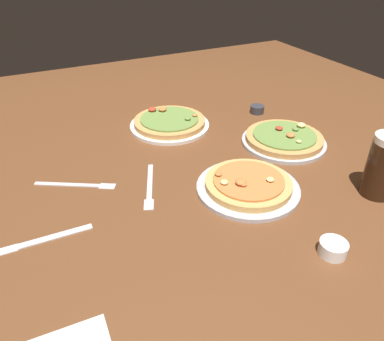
# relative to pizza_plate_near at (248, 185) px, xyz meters

# --- Properties ---
(ground_plane) EXTENTS (2.40, 2.40, 0.03)m
(ground_plane) POSITION_rel_pizza_plate_near_xyz_m (-0.11, 0.13, -0.03)
(ground_plane) COLOR brown
(pizza_plate_near) EXTENTS (0.28, 0.28, 0.05)m
(pizza_plate_near) POSITION_rel_pizza_plate_near_xyz_m (0.00, 0.00, 0.00)
(pizza_plate_near) COLOR #B2B2B7
(pizza_plate_near) RESTS_ON ground_plane
(pizza_plate_far) EXTENTS (0.29, 0.29, 0.05)m
(pizza_plate_far) POSITION_rel_pizza_plate_near_xyz_m (-0.04, 0.46, 0.00)
(pizza_plate_far) COLOR silver
(pizza_plate_far) RESTS_ON ground_plane
(pizza_plate_side) EXTENTS (0.28, 0.28, 0.05)m
(pizza_plate_side) POSITION_rel_pizza_plate_near_xyz_m (0.26, 0.17, 0.00)
(pizza_plate_side) COLOR #B2B2B7
(pizza_plate_side) RESTS_ON ground_plane
(ramekin_sauce) EXTENTS (0.06, 0.06, 0.03)m
(ramekin_sauce) POSITION_rel_pizza_plate_near_xyz_m (0.03, -0.28, -0.00)
(ramekin_sauce) COLOR white
(ramekin_sauce) RESTS_ON ground_plane
(ramekin_butter) EXTENTS (0.05, 0.05, 0.03)m
(ramekin_butter) POSITION_rel_pizza_plate_near_xyz_m (0.32, 0.42, -0.00)
(ramekin_butter) COLOR #333338
(ramekin_butter) RESTS_ON ground_plane
(fork_left) EXTENTS (0.10, 0.21, 0.01)m
(fork_left) POSITION_rel_pizza_plate_near_xyz_m (-0.24, 0.13, -0.01)
(fork_left) COLOR silver
(fork_left) RESTS_ON ground_plane
(knife_right) EXTENTS (0.23, 0.02, 0.01)m
(knife_right) POSITION_rel_pizza_plate_near_xyz_m (-0.54, 0.04, -0.01)
(knife_right) COLOR silver
(knife_right) RESTS_ON ground_plane
(fork_spare) EXTENTS (0.21, 0.13, 0.01)m
(fork_spare) POSITION_rel_pizza_plate_near_xyz_m (-0.42, 0.23, -0.01)
(fork_spare) COLOR silver
(fork_spare) RESTS_ON ground_plane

